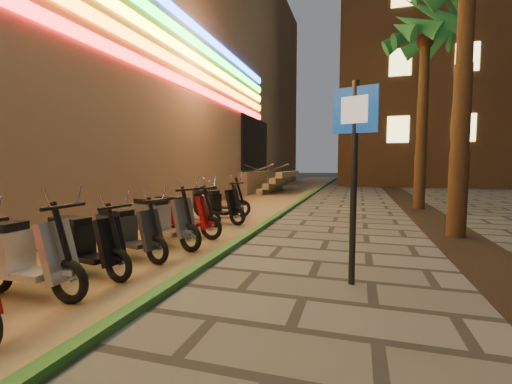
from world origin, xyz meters
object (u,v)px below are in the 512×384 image
(scooter_6, at_px, (15,255))
(scooter_8, at_px, (126,231))
(scooter_7, at_px, (81,243))
(scooter_13, at_px, (214,200))
(scooter_9, at_px, (160,220))
(scooter_11, at_px, (183,211))
(scooter_10, at_px, (180,214))
(pedestrian_sign, at_px, (354,154))
(scooter_12, at_px, (215,204))

(scooter_6, bearing_deg, scooter_8, 83.80)
(scooter_7, relative_size, scooter_13, 0.91)
(scooter_8, height_order, scooter_9, scooter_9)
(scooter_11, height_order, scooter_13, scooter_13)
(scooter_11, bearing_deg, scooter_13, 72.84)
(scooter_7, distance_m, scooter_10, 2.80)
(scooter_8, relative_size, scooter_11, 1.04)
(scooter_8, bearing_deg, scooter_13, 107.80)
(pedestrian_sign, distance_m, scooter_8, 4.02)
(scooter_7, height_order, scooter_8, scooter_7)
(scooter_9, relative_size, scooter_13, 0.99)
(scooter_6, distance_m, scooter_13, 6.51)
(scooter_8, height_order, scooter_13, scooter_13)
(scooter_6, distance_m, scooter_8, 1.86)
(scooter_13, bearing_deg, scooter_6, -106.53)
(scooter_8, bearing_deg, scooter_11, 111.36)
(scooter_9, height_order, scooter_11, scooter_9)
(scooter_10, relative_size, scooter_12, 1.02)
(scooter_9, bearing_deg, scooter_11, 121.64)
(pedestrian_sign, xyz_separation_m, scooter_11, (-4.18, 2.91, -1.32))
(scooter_7, xyz_separation_m, scooter_8, (0.05, 0.95, -0.00))
(scooter_7, bearing_deg, scooter_11, 104.64)
(scooter_11, xyz_separation_m, scooter_12, (0.40, 1.08, 0.05))
(scooter_10, bearing_deg, scooter_8, -85.40)
(scooter_9, relative_size, scooter_10, 1.03)
(scooter_10, relative_size, scooter_11, 1.12)
(scooter_7, height_order, scooter_9, scooter_9)
(scooter_7, relative_size, scooter_8, 1.01)
(pedestrian_sign, bearing_deg, scooter_13, 148.74)
(scooter_10, bearing_deg, pedestrian_sign, -23.16)
(scooter_7, bearing_deg, scooter_9, 95.69)
(scooter_7, relative_size, scooter_12, 0.95)
(pedestrian_sign, xyz_separation_m, scooter_6, (-4.01, -1.66, -1.26))
(scooter_6, bearing_deg, scooter_7, 80.59)
(pedestrian_sign, distance_m, scooter_7, 4.14)
(scooter_12, bearing_deg, scooter_6, -74.88)
(scooter_12, relative_size, scooter_13, 0.96)
(scooter_7, bearing_deg, scooter_13, 102.66)
(pedestrian_sign, bearing_deg, scooter_6, -139.41)
(scooter_11, xyz_separation_m, scooter_13, (0.02, 1.94, 0.07))
(scooter_9, xyz_separation_m, scooter_11, (-0.46, 1.77, -0.07))
(scooter_7, distance_m, scooter_13, 5.61)
(scooter_11, height_order, scooter_12, scooter_12)
(pedestrian_sign, xyz_separation_m, scooter_12, (-3.79, 3.99, -1.27))
(scooter_7, distance_m, scooter_11, 3.68)
(pedestrian_sign, xyz_separation_m, scooter_10, (-3.78, 2.04, -1.27))
(scooter_12, distance_m, scooter_13, 0.93)
(scooter_8, xyz_separation_m, scooter_10, (0.02, 1.85, 0.04))
(scooter_8, bearing_deg, scooter_10, 102.83)
(pedestrian_sign, height_order, scooter_6, pedestrian_sign)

